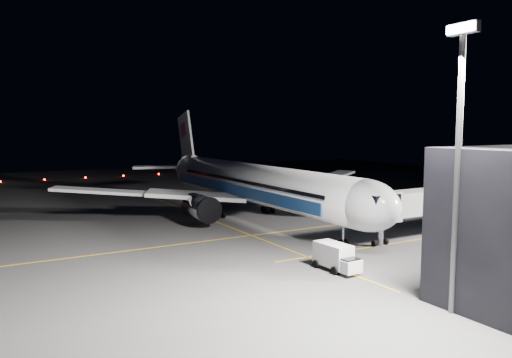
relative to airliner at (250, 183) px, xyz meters
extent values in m
plane|color=#4C4C4F|center=(1.08, 0.00, -5.16)|extent=(200.00, 200.00, 0.00)
cube|color=gold|center=(11.08, 0.00, -5.16)|extent=(0.25, 80.00, 0.01)
cube|color=gold|center=(1.08, -6.00, -5.16)|extent=(70.00, 0.25, 0.01)
cube|color=gold|center=(23.08, 10.00, -5.16)|extent=(0.25, 40.00, 0.01)
cylinder|color=silver|center=(1.08, 0.00, 0.14)|extent=(48.00, 5.60, 5.60)
ellipsoid|color=silver|center=(25.08, 0.00, 0.14)|extent=(8.96, 5.60, 5.60)
cube|color=black|center=(27.38, 0.00, 1.14)|extent=(2.20, 3.40, 0.90)
cone|color=silver|center=(-27.42, 0.00, 0.44)|extent=(9.00, 5.49, 5.49)
cube|color=#224F9C|center=(0.08, 2.78, -0.76)|extent=(42.24, 0.25, 1.50)
cube|color=#224F9C|center=(0.08, -2.78, -0.76)|extent=(42.24, 0.25, 1.50)
cube|color=silver|center=(-1.42, 8.00, -1.46)|extent=(11.36, 15.23, 1.53)
cube|color=silver|center=(-1.42, -8.00, -1.46)|extent=(11.36, 15.23, 1.53)
cube|color=silver|center=(-6.42, 20.50, -0.59)|extent=(8.57, 13.22, 1.31)
cube|color=silver|center=(-6.42, -20.50, -0.59)|extent=(8.57, 13.22, 1.31)
cube|color=silver|center=(-26.92, 5.20, 0.74)|extent=(6.20, 9.67, 0.45)
cube|color=silver|center=(-26.92, -5.20, 0.74)|extent=(6.20, 9.67, 0.45)
cube|color=white|center=(-25.12, 0.00, 6.34)|extent=(7.53, 0.40, 10.28)
cube|color=#E24D7F|center=(-25.92, 0.00, 7.74)|extent=(3.22, 0.55, 3.22)
cylinder|color=#B7B7BF|center=(2.28, 9.00, -2.61)|extent=(5.60, 3.40, 3.40)
cylinder|color=#B7B7BF|center=(2.28, -9.00, -2.61)|extent=(5.60, 3.40, 3.40)
cylinder|color=#9999A0|center=(21.58, 0.00, -3.91)|extent=(0.26, 0.26, 2.50)
cylinder|color=black|center=(21.58, 0.00, -4.71)|extent=(0.90, 0.70, 0.90)
cylinder|color=#9999A0|center=(-1.92, 4.30, -3.91)|extent=(0.26, 0.26, 2.50)
cylinder|color=#9999A0|center=(-1.92, -4.30, -3.91)|extent=(0.26, 0.26, 2.50)
cylinder|color=black|center=(-1.92, 4.30, -4.61)|extent=(1.10, 1.60, 1.10)
cylinder|color=black|center=(-1.92, -4.30, -4.61)|extent=(1.10, 1.60, 1.10)
cube|color=#B2B2B7|center=(23.08, 20.05, -0.56)|extent=(3.00, 33.90, 2.80)
cube|color=#B2B2B7|center=(23.08, 4.20, -0.56)|extent=(3.60, 3.20, 3.40)
cylinder|color=#9999A0|center=(23.08, 4.20, -3.61)|extent=(0.70, 0.70, 3.10)
cylinder|color=black|center=(23.08, 3.30, -4.81)|extent=(0.70, 0.30, 0.70)
cylinder|color=black|center=(23.08, 5.10, -4.81)|extent=(0.70, 0.30, 0.70)
cylinder|color=#59595E|center=(41.08, -6.00, 4.84)|extent=(0.44, 0.44, 20.00)
cube|color=#59595E|center=(41.08, -6.00, 15.14)|extent=(2.40, 0.50, 0.80)
cube|color=white|center=(41.08, -6.35, 15.14)|extent=(2.20, 0.15, 0.60)
sphere|color=#FF140A|center=(-70.92, -30.00, -4.94)|extent=(0.44, 0.44, 0.44)
sphere|color=#FF140A|center=(-70.92, -20.00, -4.94)|extent=(0.44, 0.44, 0.44)
sphere|color=#FF140A|center=(-70.92, -10.00, -4.94)|extent=(0.44, 0.44, 0.44)
sphere|color=#FF140A|center=(-70.92, 0.00, -4.94)|extent=(0.44, 0.44, 0.44)
sphere|color=#FF140A|center=(-70.92, 10.00, -4.94)|extent=(0.44, 0.44, 0.44)
sphere|color=#FF140A|center=(-70.92, 20.00, -4.94)|extent=(0.44, 0.44, 0.44)
sphere|color=#FF140A|center=(-70.92, 30.00, -4.94)|extent=(0.44, 0.44, 0.44)
cube|color=white|center=(28.04, -6.58, -3.67)|extent=(3.92, 2.07, 2.12)
cube|color=white|center=(30.34, -6.50, -4.25)|extent=(1.61, 1.88, 1.15)
cube|color=black|center=(30.34, -6.50, -3.77)|extent=(1.22, 1.68, 0.48)
cylinder|color=black|center=(29.34, -5.52, -4.78)|extent=(0.78, 0.27, 0.77)
cylinder|color=black|center=(29.42, -7.54, -4.78)|extent=(0.78, 0.27, 0.77)
cylinder|color=black|center=(26.65, -5.63, -4.78)|extent=(0.78, 0.27, 0.77)
cylinder|color=black|center=(26.73, -7.64, -4.78)|extent=(0.78, 0.27, 0.77)
cube|color=black|center=(-3.74, 22.00, -4.37)|extent=(2.91, 2.28, 1.17)
cube|color=black|center=(-3.74, 22.00, -3.62)|extent=(1.33, 1.33, 0.64)
sphere|color=#FFF2CC|center=(-4.00, 21.05, -4.37)|extent=(0.28, 0.28, 0.28)
sphere|color=#FFF2CC|center=(-2.99, 21.36, -4.37)|extent=(0.28, 0.28, 0.28)
cylinder|color=black|center=(-3.09, 23.15, -4.84)|extent=(0.68, 0.41, 0.64)
cylinder|color=black|center=(-2.56, 21.42, -4.84)|extent=(0.68, 0.41, 0.64)
cylinder|color=black|center=(-4.92, 22.58, -4.84)|extent=(0.68, 0.41, 0.64)
cylinder|color=black|center=(-4.39, 20.85, -4.84)|extent=(0.68, 0.41, 0.64)
cone|color=#DD3D09|center=(-1.67, 4.00, -4.83)|extent=(0.44, 0.44, 0.66)
cone|color=#DD3D09|center=(0.29, 13.55, -4.83)|extent=(0.44, 0.44, 0.66)
cone|color=#DD3D09|center=(1.52, 9.02, -4.83)|extent=(0.45, 0.45, 0.67)
camera|label=1|loc=(64.53, -35.98, 8.39)|focal=35.00mm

